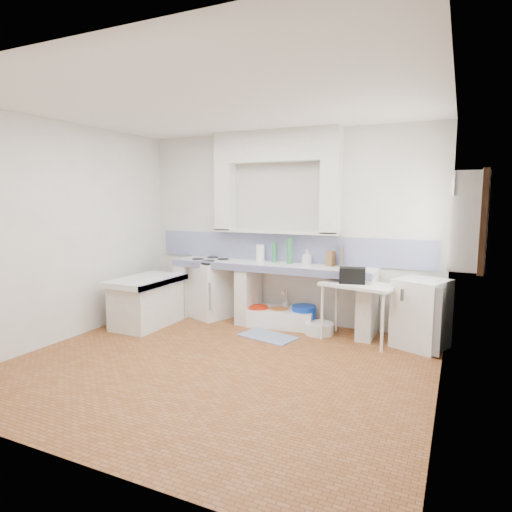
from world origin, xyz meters
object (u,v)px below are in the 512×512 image
at_px(sink, 282,318).
at_px(side_table, 358,312).
at_px(stove, 211,289).
at_px(fridge, 421,313).

xyz_separation_m(sink, side_table, (1.14, -0.23, 0.27)).
bearing_deg(sink, side_table, -19.36).
distance_m(stove, fridge, 3.09).
distance_m(stove, sink, 1.24).
bearing_deg(sink, stove, 170.99).
distance_m(sink, side_table, 1.19).
relative_size(stove, fridge, 1.01).
height_order(sink, side_table, side_table).
xyz_separation_m(stove, fridge, (3.09, -0.15, -0.01)).
xyz_separation_m(stove, sink, (1.20, -0.02, -0.32)).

